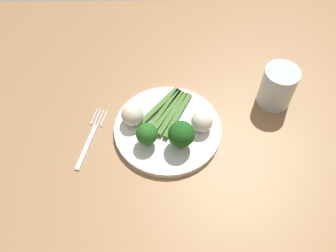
{
  "coord_description": "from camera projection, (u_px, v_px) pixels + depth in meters",
  "views": [
    {
      "loc": [
        -0.0,
        -0.44,
        1.43
      ],
      "look_at": [
        0.01,
        0.02,
        0.76
      ],
      "focal_mm": 38.66,
      "sensor_mm": 36.0,
      "label": 1
    }
  ],
  "objects": [
    {
      "name": "cauliflower_right",
      "position": [
        133.0,
        115.0,
        0.81
      ],
      "size": [
        0.05,
        0.05,
        0.05
      ],
      "primitive_type": "sphere",
      "color": "silver",
      "rests_on": "plate"
    },
    {
      "name": "broccoli_front_left",
      "position": [
        147.0,
        134.0,
        0.77
      ],
      "size": [
        0.05,
        0.05,
        0.06
      ],
      "color": "#568E33",
      "rests_on": "plate"
    },
    {
      "name": "fork",
      "position": [
        91.0,
        137.0,
        0.82
      ],
      "size": [
        0.06,
        0.16,
        0.0
      ],
      "rotation": [
        0.0,
        0.0,
        1.32
      ],
      "color": "silver",
      "rests_on": "dining_table"
    },
    {
      "name": "asparagus_bundle",
      "position": [
        169.0,
        111.0,
        0.84
      ],
      "size": [
        0.12,
        0.14,
        0.01
      ],
      "rotation": [
        0.0,
        0.0,
        4.18
      ],
      "color": "#47752D",
      "rests_on": "plate"
    },
    {
      "name": "cauliflower_outer_edge",
      "position": [
        202.0,
        121.0,
        0.8
      ],
      "size": [
        0.05,
        0.05,
        0.05
      ],
      "primitive_type": "sphere",
      "color": "white",
      "rests_on": "plate"
    },
    {
      "name": "plate",
      "position": [
        168.0,
        129.0,
        0.82
      ],
      "size": [
        0.24,
        0.24,
        0.01
      ],
      "primitive_type": "cylinder",
      "color": "white",
      "rests_on": "dining_table"
    },
    {
      "name": "ground_plane",
      "position": [
        167.0,
        242.0,
        1.43
      ],
      "size": [
        6.0,
        6.0,
        0.02
      ],
      "primitive_type": "cube",
      "color": "gray"
    },
    {
      "name": "water_glass",
      "position": [
        278.0,
        87.0,
        0.84
      ],
      "size": [
        0.08,
        0.08,
        0.1
      ],
      "primitive_type": "cylinder",
      "color": "silver",
      "rests_on": "dining_table"
    },
    {
      "name": "dining_table",
      "position": [
        166.0,
        160.0,
        0.89
      ],
      "size": [
        1.38,
        1.02,
        0.74
      ],
      "color": "#9E754C",
      "rests_on": "ground_plane"
    },
    {
      "name": "broccoli_back_right",
      "position": [
        182.0,
        135.0,
        0.76
      ],
      "size": [
        0.06,
        0.06,
        0.07
      ],
      "color": "#4C7F2B",
      "rests_on": "plate"
    }
  ]
}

